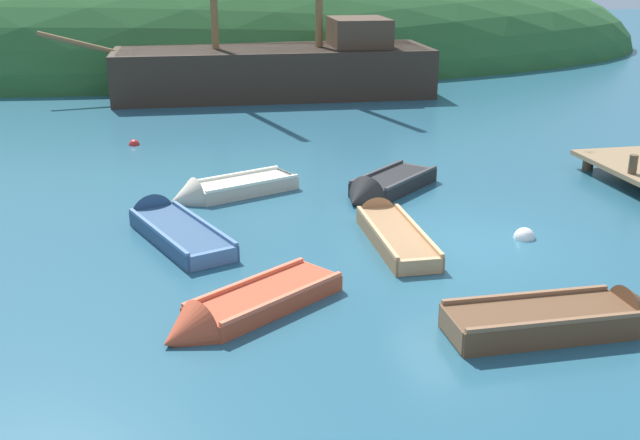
% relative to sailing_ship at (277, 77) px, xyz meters
% --- Properties ---
extents(ground_plane, '(120.00, 120.00, 0.00)m').
position_rel_sailing_ship_xyz_m(ground_plane, '(1.10, -17.23, -0.72)').
color(ground_plane, '#285B70').
extents(shore_hill, '(56.00, 26.19, 12.71)m').
position_rel_sailing_ship_xyz_m(shore_hill, '(-4.10, 14.28, -0.72)').
color(shore_hill, '#2D602D').
rests_on(shore_hill, ground).
extents(sailing_ship, '(15.14, 4.58, 11.42)m').
position_rel_sailing_ship_xyz_m(sailing_ship, '(0.00, 0.00, 0.00)').
color(sailing_ship, '#38281E').
rests_on(sailing_ship, ground).
extents(rowboat_center, '(3.26, 2.67, 0.93)m').
position_rel_sailing_ship_xyz_m(rowboat_center, '(-3.55, -19.55, -0.64)').
color(rowboat_center, '#C64C2D').
rests_on(rowboat_center, ground).
extents(rowboat_outer_left, '(0.95, 3.75, 0.86)m').
position_rel_sailing_ship_xyz_m(rowboat_outer_left, '(-0.21, -16.50, -0.63)').
color(rowboat_outer_left, '#9E7047').
rests_on(rowboat_outer_left, ground).
extents(rowboat_portside, '(3.49, 1.03, 0.98)m').
position_rel_sailing_ship_xyz_m(rowboat_portside, '(1.30, -20.98, -0.58)').
color(rowboat_portside, brown).
rests_on(rowboat_portside, ground).
extents(rowboat_near_dock, '(2.93, 2.81, 0.99)m').
position_rel_sailing_ship_xyz_m(rowboat_near_dock, '(0.48, -13.73, -0.61)').
color(rowboat_near_dock, black).
rests_on(rowboat_near_dock, ground).
extents(rowboat_outer_right, '(2.30, 3.92, 0.99)m').
position_rel_sailing_ship_xyz_m(rowboat_outer_right, '(-4.56, -15.45, -0.62)').
color(rowboat_outer_right, '#335175').
rests_on(rowboat_outer_right, ground).
extents(rowboat_far, '(3.27, 2.12, 0.96)m').
position_rel_sailing_ship_xyz_m(rowboat_far, '(-3.23, -13.16, -0.62)').
color(rowboat_far, beige).
rests_on(rowboat_far, ground).
extents(buoy_red, '(0.32, 0.32, 0.32)m').
position_rel_sailing_ship_xyz_m(buoy_red, '(-5.45, -7.53, -0.72)').
color(buoy_red, red).
rests_on(buoy_red, ground).
extents(buoy_white, '(0.43, 0.43, 0.43)m').
position_rel_sailing_ship_xyz_m(buoy_white, '(2.42, -17.18, -0.72)').
color(buoy_white, white).
rests_on(buoy_white, ground).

